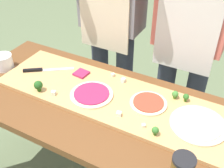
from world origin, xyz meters
TOP-DOWN VIEW (x-y plane):
  - prep_table at (0.00, 0.00)m, footprint 1.60×0.68m
  - cutting_board at (0.01, 0.06)m, footprint 1.24×0.38m
  - chefs_knife at (-0.45, 0.07)m, footprint 0.25×0.19m
  - pizza_whole_tomato_red at (0.21, 0.09)m, footprint 0.19×0.19m
  - pizza_whole_beet_magenta at (-0.07, 0.01)m, footprint 0.22×0.22m
  - pizza_whole_white_garlic at (0.47, 0.06)m, footprint 0.26×0.26m
  - pizza_slice_far_right at (-0.22, 0.15)m, footprint 0.08×0.08m
  - broccoli_floret_back_right at (0.31, 0.20)m, footprint 0.03×0.03m
  - broccoli_floret_front_mid at (-0.34, -0.08)m, footprint 0.05×0.05m
  - broccoli_floret_front_left at (0.32, -0.09)m, footprint 0.03×0.03m
  - broccoli_floret_back_left at (0.37, 0.20)m, footprint 0.03×0.03m
  - cheese_crumble_a at (0.02, 0.20)m, footprint 0.03×0.03m
  - cheese_crumble_b at (0.25, -0.07)m, footprint 0.02×0.02m
  - cheese_crumble_c at (-0.06, 0.22)m, footprint 0.02×0.02m
  - cheese_crumble_d at (0.12, -0.05)m, footprint 0.03×0.03m
  - cheese_crumble_e at (-0.25, -0.07)m, footprint 0.03×0.03m
  - flour_cup at (-0.68, 0.01)m, footprint 0.11×0.11m
  - cook_left at (-0.25, 0.57)m, footprint 0.54×0.39m
  - cook_right at (0.26, 0.57)m, footprint 0.54×0.39m

SIDE VIEW (x-z plane):
  - prep_table at x=0.00m, z-range 0.27..1.04m
  - cutting_board at x=0.01m, z-range 0.77..0.79m
  - chefs_knife at x=-0.45m, z-range 0.79..0.80m
  - pizza_slice_far_right at x=-0.22m, z-range 0.79..0.80m
  - pizza_whole_tomato_red at x=0.21m, z-range 0.79..0.80m
  - pizza_whole_beet_magenta at x=-0.07m, z-range 0.79..0.80m
  - pizza_whole_white_garlic at x=0.47m, z-range 0.79..0.80m
  - cheese_crumble_b at x=0.25m, z-range 0.79..0.80m
  - cheese_crumble_c at x=-0.06m, z-range 0.79..0.81m
  - cheese_crumble_a at x=0.02m, z-range 0.79..0.81m
  - cheese_crumble_d at x=0.12m, z-range 0.79..0.81m
  - cheese_crumble_e at x=-0.25m, z-range 0.79..0.81m
  - flour_cup at x=-0.68m, z-range 0.76..0.85m
  - broccoli_floret_back_right at x=0.31m, z-range 0.79..0.83m
  - broccoli_floret_front_left at x=0.32m, z-range 0.79..0.83m
  - broccoli_floret_back_left at x=0.37m, z-range 0.79..0.84m
  - broccoli_floret_front_mid at x=-0.34m, z-range 0.79..0.85m
  - cook_left at x=-0.25m, z-range 0.16..1.83m
  - cook_right at x=0.26m, z-range 0.16..1.83m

